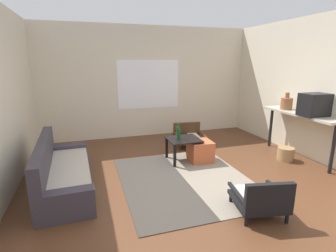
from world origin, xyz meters
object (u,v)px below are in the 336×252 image
coffee_table (183,143)px  crt_television (314,105)px  clay_vase (286,103)px  couch (62,173)px  glass_bottle (178,132)px  wicker_basket (286,154)px  armchair_by_window (189,136)px  ottoman_orange (200,151)px  console_shelf (300,118)px  armchair_striped_foreground (261,199)px

coffee_table → crt_television: bearing=-20.3°
crt_television → clay_vase: crt_television is taller
couch → glass_bottle: 2.12m
clay_vase → glass_bottle: (-2.27, 0.16, -0.47)m
couch → wicker_basket: 4.03m
armchair_by_window → clay_vase: (1.71, -1.01, 0.82)m
armchair_by_window → glass_bottle: bearing=-123.4°
armchair_by_window → clay_vase: bearing=-30.5°
ottoman_orange → glass_bottle: 0.55m
armchair_by_window → console_shelf: console_shelf is taller
couch → armchair_striped_foreground: (2.38, -1.54, -0.00)m
armchair_by_window → crt_television: (1.71, -1.68, 0.89)m
armchair_striped_foreground → wicker_basket: 2.18m
crt_television → glass_bottle: bearing=159.7°
armchair_by_window → clay_vase: size_ratio=2.07×
ottoman_orange → console_shelf: (1.88, -0.41, 0.60)m
coffee_table → armchair_by_window: armchair_by_window is taller
ottoman_orange → console_shelf: 2.01m
ottoman_orange → glass_bottle: size_ratio=1.47×
coffee_table → glass_bottle: (-0.09, 0.03, 0.21)m
coffee_table → wicker_basket: coffee_table is taller
couch → clay_vase: 4.40m
console_shelf → clay_vase: size_ratio=4.88×
armchair_striped_foreground → console_shelf: 2.49m
wicker_basket → console_shelf: bearing=9.7°
coffee_table → wicker_basket: size_ratio=1.95×
armchair_by_window → clay_vase: 2.15m
coffee_table → clay_vase: (2.18, -0.13, 0.68)m
crt_television → armchair_striped_foreground: bearing=-148.4°
couch → armchair_striped_foreground: size_ratio=2.85×
armchair_by_window → glass_bottle: (-0.56, -0.85, 0.35)m
crt_television → coffee_table: bearing=159.7°
clay_vase → wicker_basket: (-0.28, -0.43, -0.91)m
armchair_by_window → couch: bearing=-152.8°
ottoman_orange → clay_vase: (1.88, -0.02, 0.83)m
console_shelf → wicker_basket: bearing=-170.3°
armchair_striped_foreground → clay_vase: size_ratio=2.08×
clay_vase → couch: bearing=-175.7°
console_shelf → glass_bottle: bearing=166.4°
armchair_by_window → glass_bottle: 1.07m
glass_bottle → ottoman_orange: bearing=-20.0°
couch → wicker_basket: (4.03, -0.11, -0.10)m
coffee_table → armchair_by_window: size_ratio=0.84×
armchair_striped_foreground → crt_television: 2.43m
coffee_table → clay_vase: clay_vase is taller
clay_vase → armchair_striped_foreground: bearing=-136.1°
couch → glass_bottle: bearing=13.4°
armchair_striped_foreground → glass_bottle: (-0.34, 2.02, 0.34)m
couch → console_shelf: bearing=-0.8°
coffee_table → crt_television: crt_television is taller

